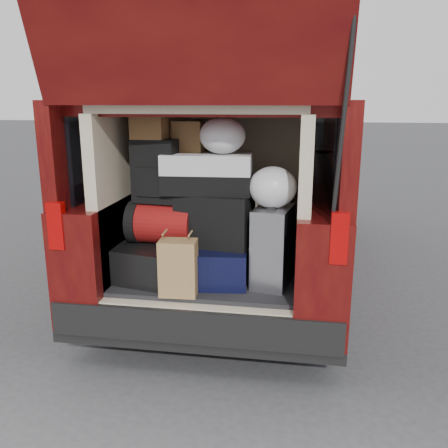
{
  "coord_description": "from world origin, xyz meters",
  "views": [
    {
      "loc": [
        0.63,
        -2.98,
        1.77
      ],
      "look_at": [
        0.11,
        0.2,
        0.94
      ],
      "focal_mm": 38.0,
      "sensor_mm": 36.0,
      "label": 1
    }
  ],
  "objects_px": {
    "navy_hardshell": "(214,261)",
    "kraft_bag": "(178,268)",
    "twotone_duffel": "(207,173)",
    "black_hardshell": "(155,258)",
    "red_duffel": "(162,223)",
    "silver_roller": "(273,246)",
    "black_soft_case": "(215,219)",
    "backpack": "(156,171)"
  },
  "relations": [
    {
      "from": "black_hardshell",
      "to": "silver_roller",
      "type": "height_order",
      "value": "silver_roller"
    },
    {
      "from": "black_hardshell",
      "to": "silver_roller",
      "type": "relative_size",
      "value": 1.14
    },
    {
      "from": "black_hardshell",
      "to": "kraft_bag",
      "type": "xyz_separation_m",
      "value": [
        0.26,
        -0.33,
        0.06
      ]
    },
    {
      "from": "silver_roller",
      "to": "red_duffel",
      "type": "distance_m",
      "value": 0.8
    },
    {
      "from": "black_soft_case",
      "to": "navy_hardshell",
      "type": "bearing_deg",
      "value": -124.56
    },
    {
      "from": "kraft_bag",
      "to": "backpack",
      "type": "xyz_separation_m",
      "value": [
        -0.23,
        0.35,
        0.57
      ]
    },
    {
      "from": "navy_hardshell",
      "to": "silver_roller",
      "type": "distance_m",
      "value": 0.44
    },
    {
      "from": "silver_roller",
      "to": "red_duffel",
      "type": "xyz_separation_m",
      "value": [
        -0.78,
        0.05,
        0.12
      ]
    },
    {
      "from": "silver_roller",
      "to": "kraft_bag",
      "type": "bearing_deg",
      "value": -144.36
    },
    {
      "from": "red_duffel",
      "to": "twotone_duffel",
      "type": "height_order",
      "value": "twotone_duffel"
    },
    {
      "from": "navy_hardshell",
      "to": "red_duffel",
      "type": "bearing_deg",
      "value": 174.26
    },
    {
      "from": "navy_hardshell",
      "to": "kraft_bag",
      "type": "bearing_deg",
      "value": -122.82
    },
    {
      "from": "black_soft_case",
      "to": "backpack",
      "type": "height_order",
      "value": "backpack"
    },
    {
      "from": "red_duffel",
      "to": "backpack",
      "type": "distance_m",
      "value": 0.37
    },
    {
      "from": "black_hardshell",
      "to": "black_soft_case",
      "type": "distance_m",
      "value": 0.54
    },
    {
      "from": "twotone_duffel",
      "to": "black_hardshell",
      "type": "bearing_deg",
      "value": -177.95
    },
    {
      "from": "backpack",
      "to": "twotone_duffel",
      "type": "relative_size",
      "value": 0.72
    },
    {
      "from": "silver_roller",
      "to": "red_duffel",
      "type": "relative_size",
      "value": 1.2
    },
    {
      "from": "kraft_bag",
      "to": "black_soft_case",
      "type": "bearing_deg",
      "value": 59.79
    },
    {
      "from": "navy_hardshell",
      "to": "kraft_bag",
      "type": "distance_m",
      "value": 0.38
    },
    {
      "from": "kraft_bag",
      "to": "twotone_duffel",
      "type": "bearing_deg",
      "value": 68.64
    },
    {
      "from": "black_soft_case",
      "to": "silver_roller",
      "type": "bearing_deg",
      "value": -1.17
    },
    {
      "from": "black_hardshell",
      "to": "backpack",
      "type": "bearing_deg",
      "value": 33.32
    },
    {
      "from": "twotone_duffel",
      "to": "silver_roller",
      "type": "bearing_deg",
      "value": -13.67
    },
    {
      "from": "navy_hardshell",
      "to": "twotone_duffel",
      "type": "bearing_deg",
      "value": 138.07
    },
    {
      "from": "kraft_bag",
      "to": "backpack",
      "type": "height_order",
      "value": "backpack"
    },
    {
      "from": "red_duffel",
      "to": "black_soft_case",
      "type": "distance_m",
      "value": 0.38
    },
    {
      "from": "black_hardshell",
      "to": "backpack",
      "type": "xyz_separation_m",
      "value": [
        0.03,
        0.01,
        0.63
      ]
    },
    {
      "from": "red_duffel",
      "to": "black_hardshell",
      "type": "bearing_deg",
      "value": -177.62
    },
    {
      "from": "black_hardshell",
      "to": "kraft_bag",
      "type": "bearing_deg",
      "value": -40.15
    },
    {
      "from": "red_duffel",
      "to": "twotone_duffel",
      "type": "bearing_deg",
      "value": 9.91
    },
    {
      "from": "navy_hardshell",
      "to": "twotone_duffel",
      "type": "height_order",
      "value": "twotone_duffel"
    },
    {
      "from": "red_duffel",
      "to": "backpack",
      "type": "relative_size",
      "value": 1.04
    },
    {
      "from": "silver_roller",
      "to": "twotone_duffel",
      "type": "distance_m",
      "value": 0.67
    },
    {
      "from": "black_soft_case",
      "to": "twotone_duffel",
      "type": "xyz_separation_m",
      "value": [
        -0.06,
        0.02,
        0.32
      ]
    },
    {
      "from": "black_hardshell",
      "to": "navy_hardshell",
      "type": "height_order",
      "value": "navy_hardshell"
    },
    {
      "from": "black_soft_case",
      "to": "twotone_duffel",
      "type": "bearing_deg",
      "value": 164.76
    },
    {
      "from": "silver_roller",
      "to": "black_hardshell",
      "type": "bearing_deg",
      "value": -173.65
    },
    {
      "from": "kraft_bag",
      "to": "black_soft_case",
      "type": "relative_size",
      "value": 0.73
    },
    {
      "from": "black_soft_case",
      "to": "black_hardshell",
      "type": "bearing_deg",
      "value": -170.9
    },
    {
      "from": "kraft_bag",
      "to": "backpack",
      "type": "relative_size",
      "value": 0.85
    },
    {
      "from": "black_hardshell",
      "to": "red_duffel",
      "type": "relative_size",
      "value": 1.36
    }
  ]
}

